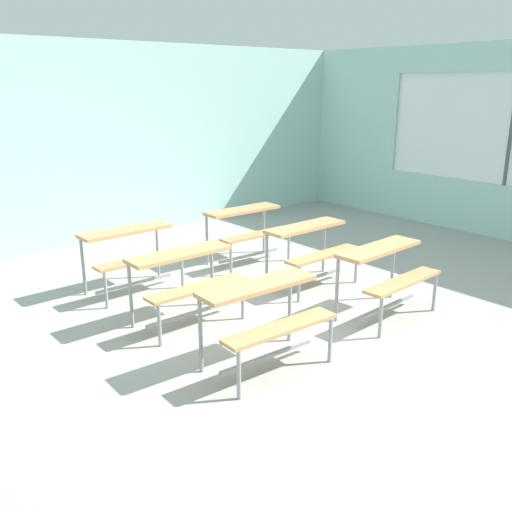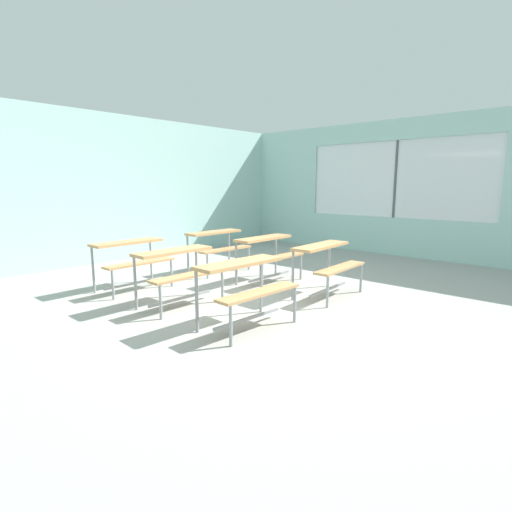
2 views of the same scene
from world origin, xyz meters
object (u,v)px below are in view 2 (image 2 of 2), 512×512
desk_bench_r1c0 (178,264)px  desk_bench_r1c1 (268,248)px  desk_bench_r2c0 (132,253)px  desk_bench_r0c0 (246,278)px  desk_bench_r2c1 (218,241)px  desk_bench_r0c1 (327,258)px

desk_bench_r1c0 → desk_bench_r1c1: 1.78m
desk_bench_r1c0 → desk_bench_r1c1: same height
desk_bench_r1c0 → desk_bench_r2c0: size_ratio=0.99×
desk_bench_r0c0 → desk_bench_r2c1: size_ratio=1.01×
desk_bench_r2c0 → desk_bench_r1c1: bearing=-35.9°
desk_bench_r1c0 → desk_bench_r2c1: 2.13m
desk_bench_r1c1 → desk_bench_r2c0: size_ratio=1.00×
desk_bench_r1c0 → desk_bench_r2c1: same height
desk_bench_r0c0 → desk_bench_r0c1: same height
desk_bench_r2c0 → desk_bench_r2c1: (1.75, -0.02, 0.00)m
desk_bench_r0c1 → desk_bench_r2c1: same height
desk_bench_r1c0 → desk_bench_r1c1: bearing=-1.0°
desk_bench_r0c0 → desk_bench_r1c1: size_ratio=1.02×
desk_bench_r1c1 → desk_bench_r2c1: (-0.01, 1.22, 0.00)m
desk_bench_r1c1 → desk_bench_r2c0: same height
desk_bench_r1c0 → desk_bench_r1c1: size_ratio=1.00×
desk_bench_r0c0 → desk_bench_r1c1: same height
desk_bench_r2c1 → desk_bench_r0c1: bearing=-89.7°
desk_bench_r0c1 → desk_bench_r1c0: size_ratio=1.02×
desk_bench_r1c1 → desk_bench_r0c0: bearing=-146.6°
desk_bench_r1c1 → desk_bench_r2c0: (-1.76, 1.23, 0.00)m
desk_bench_r2c0 → desk_bench_r1c0: bearing=-91.8°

